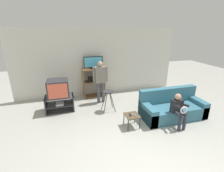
% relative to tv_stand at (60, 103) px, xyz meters
% --- Properties ---
extents(ground_plane, '(18.00, 18.00, 0.00)m').
position_rel_tv_stand_xyz_m(ground_plane, '(1.55, -2.69, -0.25)').
color(ground_plane, '#ADADA3').
extents(wall_back, '(6.40, 0.06, 2.60)m').
position_rel_tv_stand_xyz_m(wall_back, '(1.55, 1.14, 1.05)').
color(wall_back, silver).
rests_on(wall_back, ground_plane).
extents(tv_stand, '(0.89, 0.55, 0.50)m').
position_rel_tv_stand_xyz_m(tv_stand, '(0.00, 0.00, 0.00)').
color(tv_stand, '#38383D').
rests_on(tv_stand, ground_plane).
extents(television_main, '(0.65, 0.57, 0.55)m').
position_rel_tv_stand_xyz_m(television_main, '(-0.00, 0.01, 0.53)').
color(television_main, '#2D2D33').
rests_on(television_main, tv_stand).
extents(media_shelf, '(0.83, 0.39, 1.12)m').
position_rel_tv_stand_xyz_m(media_shelf, '(1.29, 0.87, 0.32)').
color(media_shelf, brown).
rests_on(media_shelf, ground_plane).
extents(television_flat, '(0.71, 0.20, 0.46)m').
position_rel_tv_stand_xyz_m(television_flat, '(1.30, 0.89, 1.09)').
color(television_flat, black).
rests_on(television_flat, media_shelf).
extents(folding_stool, '(0.41, 0.36, 0.69)m').
position_rel_tv_stand_xyz_m(folding_stool, '(1.52, -0.45, 0.30)').
color(folding_stool, black).
rests_on(folding_stool, ground_plane).
extents(snack_table, '(0.38, 0.38, 0.35)m').
position_rel_tv_stand_xyz_m(snack_table, '(1.90, -1.53, 0.06)').
color(snack_table, brown).
rests_on(snack_table, ground_plane).
extents(remote_control_black, '(0.08, 0.15, 0.02)m').
position_rel_tv_stand_xyz_m(remote_control_black, '(1.85, -1.52, 0.12)').
color(remote_control_black, black).
rests_on(remote_control_black, snack_table).
extents(remote_control_white, '(0.11, 0.14, 0.02)m').
position_rel_tv_stand_xyz_m(remote_control_white, '(1.94, -1.55, 0.12)').
color(remote_control_white, gray).
rests_on(remote_control_white, snack_table).
extents(couch, '(1.90, 0.84, 0.84)m').
position_rel_tv_stand_xyz_m(couch, '(3.29, -1.34, 0.03)').
color(couch, teal).
rests_on(couch, ground_plane).
extents(person_standing_adult, '(0.53, 0.20, 1.51)m').
position_rel_tv_stand_xyz_m(person_standing_adult, '(1.43, 0.26, 0.66)').
color(person_standing_adult, '#4C4C56').
rests_on(person_standing_adult, ground_plane).
extents(person_seated_child, '(0.33, 0.43, 0.93)m').
position_rel_tv_stand_xyz_m(person_seated_child, '(3.11, -1.84, 0.30)').
color(person_seated_child, '#2D2D38').
rests_on(person_seated_child, ground_plane).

